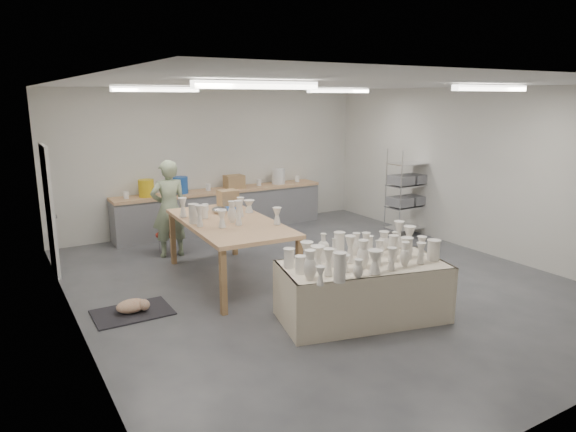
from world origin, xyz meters
TOP-DOWN VIEW (x-y plane):
  - room at (-0.11, 0.08)m, footprint 8.00×8.02m
  - back_counter at (-0.01, 3.68)m, footprint 4.60×0.60m
  - wire_shelf at (3.20, 1.40)m, footprint 0.88×0.48m
  - drying_table at (-0.28, -1.44)m, footprint 2.30×1.50m
  - work_table at (-1.12, 0.86)m, footprint 1.41×2.62m
  - rug at (-2.82, 0.26)m, footprint 1.00×0.70m
  - cat at (-2.80, 0.24)m, footprint 0.49×0.43m
  - potter at (-1.55, 2.46)m, footprint 0.68×0.48m
  - red_stool at (-1.55, 2.73)m, footprint 0.44×0.44m

SIDE VIEW (x-z plane):
  - rug at x=-2.82m, z-range 0.00..0.02m
  - cat at x=-2.80m, z-range 0.02..0.20m
  - red_stool at x=-1.55m, z-range 0.14..0.50m
  - drying_table at x=-0.28m, z-range -0.13..0.99m
  - back_counter at x=-0.01m, z-range -0.13..1.11m
  - potter at x=-1.55m, z-range 0.00..1.75m
  - wire_shelf at x=3.20m, z-range 0.02..1.82m
  - work_table at x=-1.12m, z-range 0.28..1.61m
  - room at x=-0.11m, z-range 0.56..3.56m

